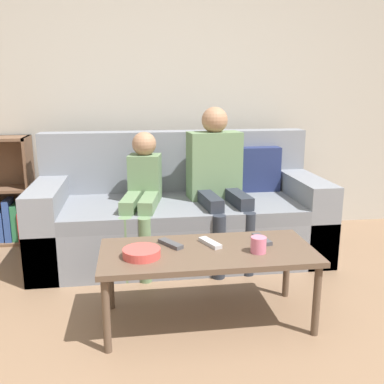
{
  "coord_description": "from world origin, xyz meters",
  "views": [
    {
      "loc": [
        -0.27,
        -1.36,
        1.28
      ],
      "look_at": [
        0.11,
        1.27,
        0.63
      ],
      "focal_mm": 40.0,
      "sensor_mm": 36.0,
      "label": 1
    }
  ],
  "objects_px": {
    "tv_remote_2": "(262,239)",
    "couch": "(181,216)",
    "person_child": "(142,190)",
    "snack_bowl": "(142,253)",
    "tv_remote_0": "(171,244)",
    "cup_near": "(258,245)",
    "coffee_table": "(208,257)",
    "person_adult": "(217,172)",
    "tv_remote_1": "(210,243)"
  },
  "relations": [
    {
      "from": "coffee_table",
      "to": "snack_bowl",
      "type": "xyz_separation_m",
      "value": [
        -0.36,
        -0.05,
        0.06
      ]
    },
    {
      "from": "cup_near",
      "to": "tv_remote_0",
      "type": "bearing_deg",
      "value": 160.0
    },
    {
      "from": "snack_bowl",
      "to": "tv_remote_0",
      "type": "bearing_deg",
      "value": 40.77
    },
    {
      "from": "coffee_table",
      "to": "person_adult",
      "type": "relative_size",
      "value": 1.02
    },
    {
      "from": "person_child",
      "to": "tv_remote_1",
      "type": "bearing_deg",
      "value": -56.04
    },
    {
      "from": "tv_remote_0",
      "to": "snack_bowl",
      "type": "xyz_separation_m",
      "value": [
        -0.16,
        -0.14,
        0.01
      ]
    },
    {
      "from": "cup_near",
      "to": "tv_remote_2",
      "type": "relative_size",
      "value": 0.49
    },
    {
      "from": "tv_remote_0",
      "to": "coffee_table",
      "type": "bearing_deg",
      "value": -58.17
    },
    {
      "from": "tv_remote_0",
      "to": "tv_remote_1",
      "type": "distance_m",
      "value": 0.22
    },
    {
      "from": "coffee_table",
      "to": "tv_remote_0",
      "type": "xyz_separation_m",
      "value": [
        -0.19,
        0.09,
        0.05
      ]
    },
    {
      "from": "couch",
      "to": "tv_remote_0",
      "type": "xyz_separation_m",
      "value": [
        -0.17,
        -0.94,
        0.13
      ]
    },
    {
      "from": "cup_near",
      "to": "snack_bowl",
      "type": "bearing_deg",
      "value": 177.75
    },
    {
      "from": "person_child",
      "to": "cup_near",
      "type": "height_order",
      "value": "person_child"
    },
    {
      "from": "person_child",
      "to": "cup_near",
      "type": "distance_m",
      "value": 1.13
    },
    {
      "from": "person_child",
      "to": "tv_remote_0",
      "type": "bearing_deg",
      "value": -69.98
    },
    {
      "from": "tv_remote_2",
      "to": "coffee_table",
      "type": "bearing_deg",
      "value": -174.57
    },
    {
      "from": "couch",
      "to": "person_child",
      "type": "xyz_separation_m",
      "value": [
        -0.3,
        -0.14,
        0.25
      ]
    },
    {
      "from": "person_child",
      "to": "coffee_table",
      "type": "bearing_deg",
      "value": -59.24
    },
    {
      "from": "person_adult",
      "to": "tv_remote_0",
      "type": "xyz_separation_m",
      "value": [
        -0.43,
        -0.85,
        -0.23
      ]
    },
    {
      "from": "cup_near",
      "to": "tv_remote_0",
      "type": "distance_m",
      "value": 0.48
    },
    {
      "from": "tv_remote_0",
      "to": "tv_remote_2",
      "type": "distance_m",
      "value": 0.52
    },
    {
      "from": "snack_bowl",
      "to": "coffee_table",
      "type": "bearing_deg",
      "value": 8.14
    },
    {
      "from": "person_adult",
      "to": "person_child",
      "type": "xyz_separation_m",
      "value": [
        -0.56,
        -0.05,
        -0.11
      ]
    },
    {
      "from": "couch",
      "to": "tv_remote_0",
      "type": "bearing_deg",
      "value": -100.25
    },
    {
      "from": "coffee_table",
      "to": "tv_remote_0",
      "type": "distance_m",
      "value": 0.22
    },
    {
      "from": "tv_remote_0",
      "to": "tv_remote_1",
      "type": "height_order",
      "value": "same"
    },
    {
      "from": "coffee_table",
      "to": "cup_near",
      "type": "distance_m",
      "value": 0.28
    },
    {
      "from": "couch",
      "to": "cup_near",
      "type": "height_order",
      "value": "couch"
    },
    {
      "from": "person_adult",
      "to": "cup_near",
      "type": "height_order",
      "value": "person_adult"
    },
    {
      "from": "tv_remote_2",
      "to": "couch",
      "type": "bearing_deg",
      "value": 100.93
    },
    {
      "from": "couch",
      "to": "tv_remote_0",
      "type": "relative_size",
      "value": 12.78
    },
    {
      "from": "coffee_table",
      "to": "couch",
      "type": "bearing_deg",
      "value": 91.3
    },
    {
      "from": "couch",
      "to": "coffee_table",
      "type": "relative_size",
      "value": 1.86
    },
    {
      "from": "couch",
      "to": "tv_remote_1",
      "type": "relative_size",
      "value": 12.28
    },
    {
      "from": "coffee_table",
      "to": "snack_bowl",
      "type": "bearing_deg",
      "value": -171.86
    },
    {
      "from": "couch",
      "to": "person_adult",
      "type": "xyz_separation_m",
      "value": [
        0.26,
        -0.09,
        0.36
      ]
    },
    {
      "from": "person_adult",
      "to": "tv_remote_1",
      "type": "height_order",
      "value": "person_adult"
    },
    {
      "from": "cup_near",
      "to": "tv_remote_1",
      "type": "relative_size",
      "value": 0.49
    },
    {
      "from": "person_child",
      "to": "tv_remote_1",
      "type": "height_order",
      "value": "person_child"
    },
    {
      "from": "coffee_table",
      "to": "person_child",
      "type": "xyz_separation_m",
      "value": [
        -0.32,
        0.89,
        0.17
      ]
    },
    {
      "from": "person_child",
      "to": "snack_bowl",
      "type": "distance_m",
      "value": 0.95
    },
    {
      "from": "person_child",
      "to": "snack_bowl",
      "type": "bearing_deg",
      "value": -81.19
    },
    {
      "from": "coffee_table",
      "to": "cup_near",
      "type": "height_order",
      "value": "cup_near"
    },
    {
      "from": "tv_remote_1",
      "to": "tv_remote_2",
      "type": "relative_size",
      "value": 1.0
    },
    {
      "from": "tv_remote_0",
      "to": "tv_remote_1",
      "type": "relative_size",
      "value": 0.96
    },
    {
      "from": "person_child",
      "to": "tv_remote_0",
      "type": "relative_size",
      "value": 5.7
    },
    {
      "from": "tv_remote_1",
      "to": "tv_remote_0",
      "type": "bearing_deg",
      "value": 152.82
    },
    {
      "from": "couch",
      "to": "tv_remote_0",
      "type": "distance_m",
      "value": 0.96
    },
    {
      "from": "person_adult",
      "to": "person_child",
      "type": "bearing_deg",
      "value": 178.53
    },
    {
      "from": "person_adult",
      "to": "tv_remote_1",
      "type": "bearing_deg",
      "value": -110.21
    }
  ]
}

